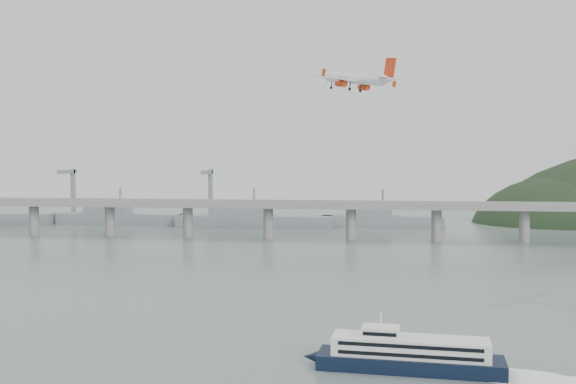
# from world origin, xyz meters

# --- Properties ---
(ground) EXTENTS (900.00, 900.00, 0.00)m
(ground) POSITION_xyz_m (0.00, 0.00, 0.00)
(ground) COLOR slate
(ground) RESTS_ON ground
(bridge) EXTENTS (800.00, 22.00, 23.90)m
(bridge) POSITION_xyz_m (-1.15, 200.00, 17.65)
(bridge) COLOR gray
(bridge) RESTS_ON ground
(distant_fleet) EXTENTS (453.00, 60.90, 40.00)m
(distant_fleet) POSITION_xyz_m (-155.36, 265.08, 6.22)
(distant_fleet) COLOR slate
(distant_fleet) RESTS_ON ground
(ferry) EXTENTS (70.68, 16.27, 13.33)m
(ferry) POSITION_xyz_m (40.95, -45.05, 3.61)
(ferry) COLOR black
(ferry) RESTS_ON ground
(airliner) EXTENTS (34.14, 34.71, 11.82)m
(airliner) POSITION_xyz_m (25.61, 70.88, 80.53)
(airliner) COLOR silver
(airliner) RESTS_ON ground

